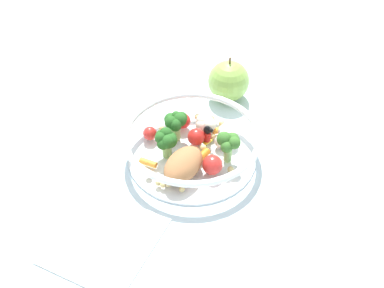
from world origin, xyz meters
name	(u,v)px	position (x,y,z in m)	size (l,w,h in m)	color
ground_plane	(196,152)	(0.00, 0.00, 0.00)	(2.40, 2.40, 0.00)	silver
food_container	(193,144)	(-0.01, -0.01, 0.03)	(0.23, 0.23, 0.07)	white
loose_apple	(229,81)	(0.14, 0.08, 0.04)	(0.08, 0.08, 0.09)	#8CB74C
folded_napkin	(105,240)	(-0.22, -0.06, 0.00)	(0.15, 0.14, 0.01)	white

